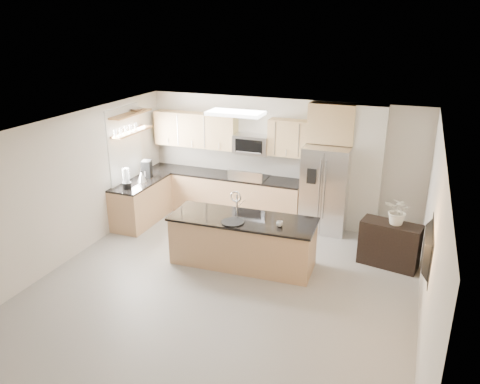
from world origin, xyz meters
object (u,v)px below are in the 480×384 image
at_px(refrigerator, 325,189).
at_px(platter, 233,222).
at_px(coffee_maker, 147,169).
at_px(flower_vase, 400,204).
at_px(microwave, 252,144).
at_px(island, 243,241).
at_px(credenza, 389,244).
at_px(range, 249,197).
at_px(blender, 126,180).
at_px(bowl, 136,109).
at_px(kettle, 142,176).
at_px(television, 423,248).
at_px(cup, 280,224).

relative_size(refrigerator, platter, 4.57).
height_order(coffee_maker, flower_vase, flower_vase).
bearing_deg(microwave, island, -74.19).
bearing_deg(island, credenza, 17.34).
relative_size(credenza, platter, 2.60).
bearing_deg(range, refrigerator, -1.60).
xyz_separation_m(blender, bowl, (-0.18, 0.81, 1.28)).
height_order(refrigerator, kettle, refrigerator).
xyz_separation_m(island, television, (2.90, -1.08, 0.91)).
bearing_deg(platter, flower_vase, 22.83).
bearing_deg(refrigerator, kettle, -164.55).
bearing_deg(refrigerator, cup, -99.65).
relative_size(bowl, flower_vase, 0.46).
bearing_deg(island, cup, -10.25).
relative_size(range, microwave, 1.50).
xyz_separation_m(refrigerator, cup, (-0.35, -2.09, 0.04)).
distance_m(credenza, blender, 5.18).
distance_m(range, platter, 2.38).
distance_m(blender, kettle, 0.48).
height_order(cup, coffee_maker, coffee_maker).
relative_size(range, blender, 2.69).
height_order(refrigerator, flower_vase, refrigerator).
height_order(blender, bowl, bowl).
height_order(refrigerator, television, refrigerator).
relative_size(microwave, cup, 6.80).
distance_m(flower_vase, television, 1.98).
distance_m(blender, coffee_maker, 0.80).
distance_m(island, credenza, 2.59).
relative_size(credenza, blender, 2.39).
height_order(island, platter, island).
distance_m(range, kettle, 2.36).
height_order(island, bowl, bowl).
bearing_deg(television, microwave, 47.25).
bearing_deg(cup, platter, -169.45).
distance_m(credenza, coffee_maker, 5.20).
xyz_separation_m(range, microwave, (0.00, 0.12, 1.16)).
xyz_separation_m(refrigerator, credenza, (1.39, -1.12, -0.48)).
bearing_deg(range, bowl, -162.01).
height_order(refrigerator, island, refrigerator).
xyz_separation_m(refrigerator, island, (-1.05, -1.99, -0.45)).
distance_m(island, cup, 0.85).
relative_size(platter, coffee_maker, 1.08).
distance_m(microwave, refrigerator, 1.82).
bearing_deg(refrigerator, bowl, -170.07).
relative_size(cup, flower_vase, 0.15).
distance_m(platter, coffee_maker, 3.04).
xyz_separation_m(range, cup, (1.30, -2.13, 0.45)).
xyz_separation_m(blender, kettle, (0.05, 0.47, -0.07)).
bearing_deg(microwave, television, -42.75).
bearing_deg(flower_vase, blender, -176.06).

